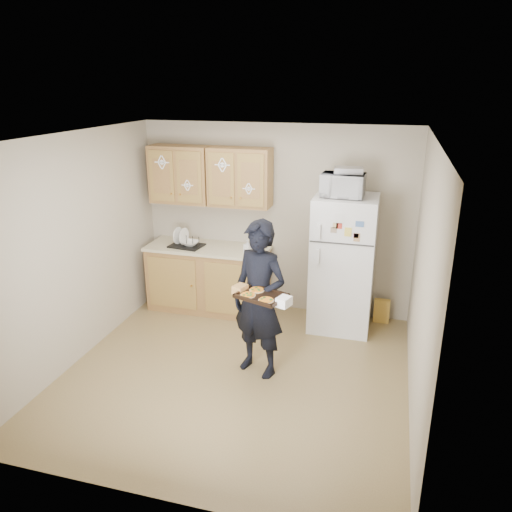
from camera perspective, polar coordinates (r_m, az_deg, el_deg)
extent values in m
plane|color=brown|center=(5.54, -2.35, -13.23)|extent=(3.60, 3.60, 0.00)
plane|color=silver|center=(4.70, -2.77, 13.43)|extent=(3.60, 3.60, 0.00)
cube|color=#AB9F8A|center=(6.64, 2.25, 4.18)|extent=(3.60, 0.04, 2.50)
cube|color=#AB9F8A|center=(3.48, -11.85, -10.95)|extent=(3.60, 0.04, 2.50)
cube|color=#AB9F8A|center=(5.77, -19.79, 0.69)|extent=(0.04, 3.60, 2.50)
cube|color=#AB9F8A|center=(4.78, 18.49, -2.96)|extent=(0.04, 3.60, 2.50)
cube|color=white|center=(6.27, 9.89, -0.87)|extent=(0.75, 0.70, 1.70)
cube|color=brown|center=(6.85, -5.41, -2.66)|extent=(1.60, 0.60, 0.86)
cube|color=beige|center=(6.69, -5.53, 0.92)|extent=(1.64, 0.64, 0.04)
cube|color=brown|center=(6.74, -8.60, 9.20)|extent=(0.80, 0.33, 0.75)
cube|color=brown|center=(6.45, -1.84, 8.97)|extent=(0.80, 0.33, 0.75)
cube|color=#EFDF54|center=(6.73, 14.15, -6.10)|extent=(0.20, 0.07, 0.32)
imported|color=black|center=(5.19, 0.36, -5.00)|extent=(0.71, 0.58, 1.69)
cube|color=black|center=(4.85, 0.62, -4.63)|extent=(0.54, 0.46, 0.04)
cylinder|color=orange|center=(4.84, -0.92, -4.46)|extent=(0.15, 0.15, 0.02)
cylinder|color=orange|center=(4.73, 1.17, -5.04)|extent=(0.15, 0.15, 0.02)
cylinder|color=orange|center=(4.95, 0.10, -3.88)|extent=(0.15, 0.15, 0.02)
imported|color=white|center=(5.96, 9.88, 7.96)|extent=(0.51, 0.36, 0.28)
cube|color=silver|center=(5.95, 10.54, 9.60)|extent=(0.35, 0.26, 0.07)
cube|color=black|center=(6.71, -7.96, 1.79)|extent=(0.46, 0.37, 0.17)
imported|color=silver|center=(6.69, -7.51, 1.46)|extent=(0.26, 0.26, 0.06)
imported|color=white|center=(6.38, -0.96, 1.10)|extent=(0.10, 0.10, 0.18)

